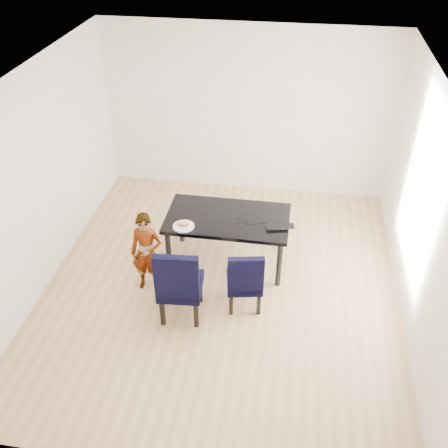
% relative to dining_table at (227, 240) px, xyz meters
% --- Properties ---
extents(floor, '(4.50, 5.00, 0.01)m').
position_rel_dining_table_xyz_m(floor, '(0.00, -0.50, -0.38)').
color(floor, tan).
rests_on(floor, ground).
extents(ceiling, '(4.50, 5.00, 0.01)m').
position_rel_dining_table_xyz_m(ceiling, '(0.00, -0.50, 2.33)').
color(ceiling, white).
rests_on(ceiling, wall_back).
extents(wall_back, '(4.50, 0.01, 2.70)m').
position_rel_dining_table_xyz_m(wall_back, '(0.00, 2.00, 0.98)').
color(wall_back, white).
rests_on(wall_back, ground).
extents(wall_front, '(4.50, 0.01, 2.70)m').
position_rel_dining_table_xyz_m(wall_front, '(0.00, -3.00, 0.98)').
color(wall_front, silver).
rests_on(wall_front, ground).
extents(wall_left, '(0.01, 5.00, 2.70)m').
position_rel_dining_table_xyz_m(wall_left, '(-2.25, -0.50, 0.98)').
color(wall_left, silver).
rests_on(wall_left, ground).
extents(wall_right, '(0.01, 5.00, 2.70)m').
position_rel_dining_table_xyz_m(wall_right, '(2.25, -0.50, 0.98)').
color(wall_right, silver).
rests_on(wall_right, ground).
extents(dining_table, '(1.60, 0.90, 0.75)m').
position_rel_dining_table_xyz_m(dining_table, '(0.00, 0.00, 0.00)').
color(dining_table, black).
rests_on(dining_table, floor).
extents(chair_left, '(0.54, 0.56, 1.05)m').
position_rel_dining_table_xyz_m(chair_left, '(-0.40, -1.04, 0.15)').
color(chair_left, black).
rests_on(chair_left, floor).
extents(chair_right, '(0.49, 0.51, 0.88)m').
position_rel_dining_table_xyz_m(chair_right, '(0.32, -0.78, 0.06)').
color(chair_right, black).
rests_on(chair_right, floor).
extents(child, '(0.41, 0.27, 1.12)m').
position_rel_dining_table_xyz_m(child, '(-0.91, -0.65, 0.18)').
color(child, '#F34114').
rests_on(child, floor).
extents(plate, '(0.28, 0.28, 0.02)m').
position_rel_dining_table_xyz_m(plate, '(-0.52, -0.30, 0.38)').
color(plate, silver).
rests_on(plate, dining_table).
extents(sandwich, '(0.18, 0.13, 0.07)m').
position_rel_dining_table_xyz_m(sandwich, '(-0.53, -0.29, 0.42)').
color(sandwich, '#C27B45').
rests_on(sandwich, plate).
extents(laptop, '(0.40, 0.30, 0.03)m').
position_rel_dining_table_xyz_m(laptop, '(0.68, -0.09, 0.39)').
color(laptop, black).
rests_on(laptop, dining_table).
extents(cable_tangle, '(0.19, 0.19, 0.01)m').
position_rel_dining_table_xyz_m(cable_tangle, '(0.22, -0.12, 0.38)').
color(cable_tangle, black).
rests_on(cable_tangle, dining_table).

